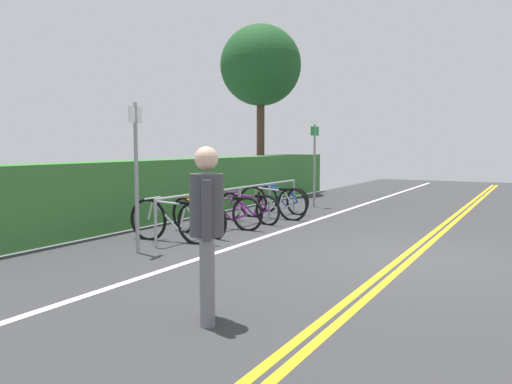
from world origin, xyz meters
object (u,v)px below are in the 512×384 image
object	(u,v)px
bicycle_5	(282,200)
tree_mid	(261,66)
bicycle_4	(272,203)
pedestrian	(207,222)
sign_post_far	(315,158)
bike_rack	(240,197)
sign_post_near	(136,164)
bicycle_1	(198,217)
bicycle_0	(172,221)
bicycle_3	(249,208)
bicycle_2	(226,212)

from	to	relation	value
bicycle_5	tree_mid	xyz separation A→B (m)	(4.62, 3.05, 4.06)
bicycle_4	pedestrian	size ratio (longest dim) A/B	1.09
sign_post_far	tree_mid	distance (m)	5.44
bike_rack	sign_post_near	xyz separation A→B (m)	(-3.18, -0.02, 0.79)
bicycle_1	bicycle_5	size ratio (longest dim) A/B	0.99
sign_post_near	tree_mid	bearing A→B (deg)	17.59
bicycle_0	sign_post_far	xyz separation A→B (m)	(5.95, -0.21, 0.97)
bicycle_1	sign_post_near	bearing A→B (deg)	-176.61
sign_post_near	sign_post_far	world-z (taller)	sign_post_near
bicycle_0	sign_post_near	size ratio (longest dim) A/B	0.76
sign_post_far	bicycle_3	bearing A→B (deg)	177.04
bicycle_5	bicycle_1	bearing A→B (deg)	-179.47
bicycle_4	sign_post_far	bearing A→B (deg)	0.15
bike_rack	bicycle_3	world-z (taller)	bike_rack
bicycle_0	tree_mid	size ratio (longest dim) A/B	0.30
bicycle_0	pedestrian	xyz separation A→B (m)	(-3.19, -2.86, 0.58)
bicycle_3	bicycle_2	bearing A→B (deg)	-179.05
bicycle_3	bicycle_4	size ratio (longest dim) A/B	0.96
bicycle_3	tree_mid	world-z (taller)	tree_mid
bicycle_3	bicycle_5	world-z (taller)	bicycle_5
sign_post_far	bicycle_2	bearing A→B (deg)	177.91
bicycle_2	bicycle_4	distance (m)	1.74
pedestrian	tree_mid	bearing A→B (deg)	25.85
bike_rack	bicycle_3	size ratio (longest dim) A/B	3.17
bicycle_4	tree_mid	xyz separation A→B (m)	(5.62, 3.29, 4.02)
pedestrian	sign_post_near	world-z (taller)	sign_post_near
bicycle_2	tree_mid	size ratio (longest dim) A/B	0.29
bicycle_2	pedestrian	bearing A→B (deg)	-150.13
bicycle_2	bike_rack	bearing A→B (deg)	-5.52
bicycle_2	sign_post_far	bearing A→B (deg)	-2.09
bike_rack	bicycle_4	world-z (taller)	bike_rack
pedestrian	tree_mid	xyz separation A→B (m)	(12.22, 5.92, 3.44)
bicycle_4	bicycle_5	distance (m)	1.03
bicycle_0	bicycle_4	xyz separation A→B (m)	(3.42, -0.22, -0.00)
bicycle_2	bicycle_3	xyz separation A→B (m)	(0.95, 0.02, -0.01)
bicycle_2	tree_mid	xyz separation A→B (m)	(7.35, 3.12, 4.05)
bicycle_2	sign_post_near	xyz separation A→B (m)	(-2.72, -0.07, 1.05)
bicycle_1	sign_post_near	world-z (taller)	sign_post_near
bicycle_5	sign_post_near	world-z (taller)	sign_post_near
bicycle_0	bicycle_3	distance (m)	2.64
pedestrian	bicycle_2	bearing A→B (deg)	29.87
bicycle_2	sign_post_far	size ratio (longest dim) A/B	0.75
bicycle_1	bicycle_2	size ratio (longest dim) A/B	0.95
bicycle_3	bicycle_4	distance (m)	0.81
pedestrian	sign_post_far	bearing A→B (deg)	16.14
bicycle_1	pedestrian	distance (m)	4.90
bicycle_0	sign_post_far	size ratio (longest dim) A/B	0.79
bicycle_4	tree_mid	world-z (taller)	tree_mid
bicycle_5	sign_post_far	xyz separation A→B (m)	(1.53, -0.23, 1.01)
bicycle_3	bicycle_5	bearing A→B (deg)	1.77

